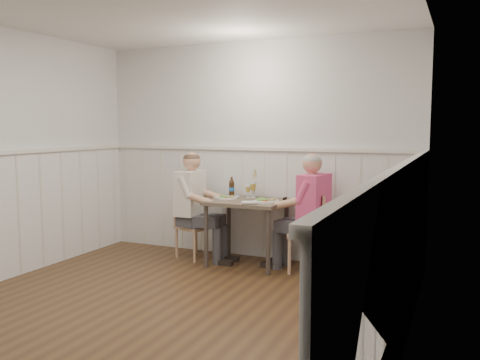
{
  "coord_description": "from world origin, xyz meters",
  "views": [
    {
      "loc": [
        2.33,
        -3.43,
        1.58
      ],
      "look_at": [
        0.09,
        1.64,
        1.0
      ],
      "focal_mm": 38.0,
      "sensor_mm": 36.0,
      "label": 1
    }
  ],
  "objects": [
    {
      "name": "plate_diner",
      "position": [
        -0.18,
        1.85,
        0.77
      ],
      "size": [
        0.24,
        0.24,
        0.06
      ],
      "color": "white",
      "rests_on": "dining_table"
    },
    {
      "name": "beer_bottle",
      "position": [
        -0.19,
        2.04,
        0.85
      ],
      "size": [
        0.07,
        0.07,
        0.24
      ],
      "color": "black",
      "rests_on": "dining_table"
    },
    {
      "name": "chair_right",
      "position": [
        0.83,
        1.88,
        0.46
      ],
      "size": [
        0.51,
        0.51,
        0.86
      ],
      "color": "tan",
      "rests_on": "ground"
    },
    {
      "name": "grass_vase",
      "position": [
        0.07,
        2.07,
        0.91
      ],
      "size": [
        0.04,
        0.04,
        0.35
      ],
      "color": "silver",
      "rests_on": "dining_table"
    },
    {
      "name": "rolled_napkin",
      "position": [
        0.25,
        1.55,
        0.77
      ],
      "size": [
        0.17,
        0.12,
        0.04
      ],
      "color": "white",
      "rests_on": "dining_table"
    },
    {
      "name": "beer_glass_a",
      "position": [
        0.08,
        2.04,
        0.89
      ],
      "size": [
        0.08,
        0.08,
        0.2
      ],
      "color": "silver",
      "rests_on": "dining_table"
    },
    {
      "name": "room_shell",
      "position": [
        0.0,
        0.0,
        1.52
      ],
      "size": [
        4.04,
        4.54,
        2.6
      ],
      "color": "silver",
      "rests_on": "ground"
    },
    {
      "name": "man_in_pink",
      "position": [
        0.84,
        1.84,
        0.55
      ],
      "size": [
        0.66,
        0.46,
        1.32
      ],
      "color": "#3F3F47",
      "rests_on": "ground"
    },
    {
      "name": "ground_plane",
      "position": [
        0.0,
        0.0,
        0.0
      ],
      "size": [
        4.5,
        4.5,
        0.0
      ],
      "primitive_type": "plane",
      "color": "#442A19"
    },
    {
      "name": "plate_man",
      "position": [
        0.34,
        1.78,
        0.77
      ],
      "size": [
        0.28,
        0.28,
        0.07
      ],
      "color": "white",
      "rests_on": "dining_table"
    },
    {
      "name": "diner_cream",
      "position": [
        -0.58,
        1.78,
        0.55
      ],
      "size": [
        0.61,
        0.43,
        1.31
      ],
      "color": "#3F3F47",
      "rests_on": "ground"
    },
    {
      "name": "chair_left",
      "position": [
        -0.64,
        1.87,
        0.43
      ],
      "size": [
        0.47,
        0.47,
        0.79
      ],
      "color": "tan",
      "rests_on": "ground"
    },
    {
      "name": "dining_table",
      "position": [
        0.09,
        1.84,
        0.64
      ],
      "size": [
        0.85,
        0.7,
        0.75
      ],
      "color": "brown",
      "rests_on": "ground"
    },
    {
      "name": "wainscot",
      "position": [
        0.0,
        0.69,
        0.69
      ],
      "size": [
        4.0,
        4.49,
        1.34
      ],
      "color": "silver",
      "rests_on": "ground"
    },
    {
      "name": "gingham_mat",
      "position": [
        -0.23,
        1.99,
        0.75
      ],
      "size": [
        0.31,
        0.27,
        0.01
      ],
      "color": "#627BB4",
      "rests_on": "dining_table"
    },
    {
      "name": "beer_glass_b",
      "position": [
        0.04,
        2.0,
        0.86
      ],
      "size": [
        0.06,
        0.06,
        0.16
      ],
      "color": "silver",
      "rests_on": "dining_table"
    }
  ]
}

